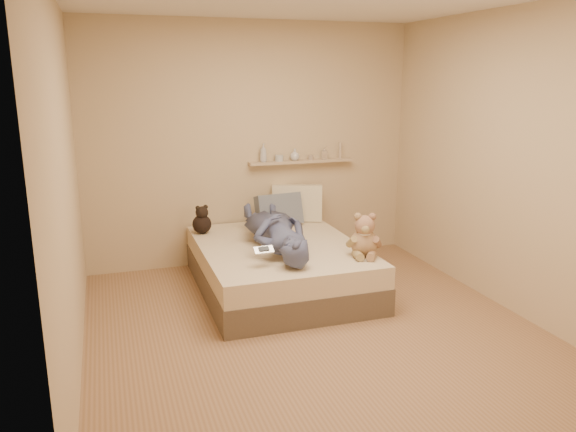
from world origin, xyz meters
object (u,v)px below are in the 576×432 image
object	(u,v)px
person	(276,230)
wall_shelf	(301,161)
bed	(279,267)
teddy_bear	(364,238)
pillow_grey	(279,210)
game_console	(264,250)
dark_plush	(202,221)
pillow_cream	(297,203)

from	to	relation	value
person	wall_shelf	bearing A→B (deg)	-118.44
bed	teddy_bear	distance (m)	0.93
pillow_grey	wall_shelf	distance (m)	0.62
game_console	wall_shelf	bearing A→B (deg)	59.83
bed	game_console	xyz separation A→B (m)	(-0.31, -0.58, 0.38)
person	wall_shelf	size ratio (longest dim) A/B	1.22
dark_plush	person	size ratio (longest dim) A/B	0.21
dark_plush	pillow_grey	world-z (taller)	pillow_grey
dark_plush	game_console	bearing A→B (deg)	-75.17
pillow_grey	teddy_bear	bearing A→B (deg)	-72.45
wall_shelf	bed	bearing A→B (deg)	-121.18
person	wall_shelf	distance (m)	1.26
pillow_grey	person	distance (m)	0.83
game_console	person	size ratio (longest dim) A/B	0.12
game_console	person	bearing A→B (deg)	62.29
pillow_grey	wall_shelf	bearing A→B (deg)	33.37
pillow_cream	game_console	bearing A→B (deg)	-119.22
dark_plush	person	world-z (taller)	person
teddy_bear	dark_plush	distance (m)	1.74
dark_plush	wall_shelf	world-z (taller)	wall_shelf
teddy_bear	wall_shelf	world-z (taller)	wall_shelf
bed	teddy_bear	size ratio (longest dim) A/B	4.69
pillow_grey	person	xyz separation A→B (m)	(-0.28, -0.78, 0.00)
teddy_bear	person	world-z (taller)	teddy_bear
teddy_bear	pillow_grey	bearing A→B (deg)	107.55
pillow_cream	wall_shelf	xyz separation A→B (m)	(0.08, 0.08, 0.45)
bed	teddy_bear	world-z (taller)	teddy_bear
dark_plush	person	distance (m)	0.92
pillow_cream	dark_plush	bearing A→B (deg)	-169.44
game_console	person	distance (m)	0.55
game_console	teddy_bear	xyz separation A→B (m)	(0.93, -0.00, 0.02)
bed	dark_plush	xyz separation A→B (m)	(-0.63, 0.62, 0.36)
bed	teddy_bear	bearing A→B (deg)	-43.13
teddy_bear	wall_shelf	xyz separation A→B (m)	(-0.07, 1.49, 0.48)
pillow_grey	person	size ratio (longest dim) A/B	0.34
game_console	pillow_grey	world-z (taller)	pillow_grey
pillow_grey	wall_shelf	world-z (taller)	wall_shelf
dark_plush	pillow_cream	xyz separation A→B (m)	(1.10, 0.21, 0.07)
game_console	pillow_grey	xyz separation A→B (m)	(0.53, 1.27, 0.02)
pillow_cream	person	xyz separation A→B (m)	(-0.53, -0.92, -0.03)
game_console	teddy_bear	bearing A→B (deg)	-0.21
pillow_cream	person	distance (m)	1.06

